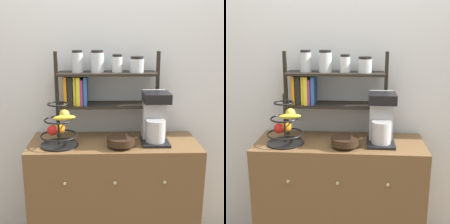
% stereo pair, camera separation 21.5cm
% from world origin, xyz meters
% --- Properties ---
extents(wall_back, '(7.00, 0.05, 2.60)m').
position_xyz_m(wall_back, '(0.00, 0.49, 1.30)').
color(wall_back, silver).
rests_on(wall_back, ground_plane).
extents(sideboard, '(1.19, 0.47, 0.92)m').
position_xyz_m(sideboard, '(0.00, 0.22, 0.46)').
color(sideboard, brown).
rests_on(sideboard, ground_plane).
extents(coffee_maker, '(0.19, 0.23, 0.36)m').
position_xyz_m(coffee_maker, '(0.29, 0.22, 1.10)').
color(coffee_maker, black).
rests_on(coffee_maker, sideboard).
extents(fruit_stand, '(0.25, 0.25, 0.35)m').
position_xyz_m(fruit_stand, '(-0.38, 0.17, 1.04)').
color(fruit_stand, black).
rests_on(fruit_stand, sideboard).
extents(wooden_bowl, '(0.19, 0.19, 0.07)m').
position_xyz_m(wooden_bowl, '(0.04, 0.12, 0.96)').
color(wooden_bowl, black).
rests_on(wooden_bowl, sideboard).
extents(shelf_hutch, '(0.75, 0.20, 0.63)m').
position_xyz_m(shelf_hutch, '(-0.11, 0.36, 1.32)').
color(shelf_hutch, black).
rests_on(shelf_hutch, sideboard).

